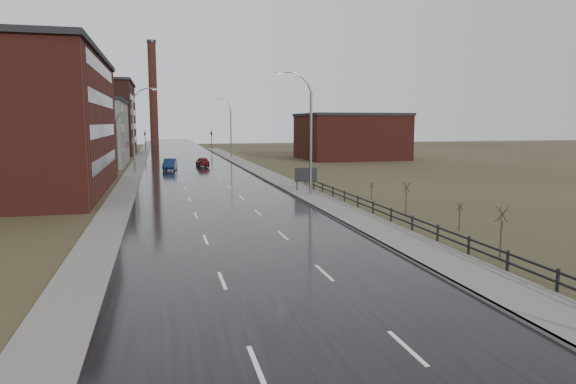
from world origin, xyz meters
TOP-DOWN VIEW (x-y plane):
  - road at (0.00, 60.00)m, footprint 14.00×300.00m
  - sidewalk_right at (8.60, 35.00)m, footprint 3.20×180.00m
  - curb_right at (7.08, 35.00)m, footprint 0.16×180.00m
  - sidewalk_left at (-8.20, 60.00)m, footprint 2.40×260.00m
  - warehouse_mid at (-17.99, 78.00)m, footprint 16.32×20.40m
  - warehouse_far at (-22.99, 108.00)m, footprint 26.52×24.48m
  - building_right at (30.30, 82.00)m, footprint 18.36×16.32m
  - smokestack at (-6.00, 150.00)m, footprint 2.70×2.70m
  - streetlight_right_mid at (8.50, 36.00)m, footprint 3.36×0.28m
  - streetlight_left at (-7.70, 62.00)m, footprint 3.36×0.28m
  - streetlight_right_far at (8.50, 90.00)m, footprint 3.36×0.28m
  - guardrail at (10.30, 18.31)m, footprint 0.10×53.05m
  - shrub_c at (11.53, 12.18)m, footprint 0.63×0.67m
  - shrub_d at (13.62, 19.06)m, footprint 0.43×0.45m
  - shrub_e at (12.56, 24.31)m, footprint 0.59×0.62m
  - shrub_f at (13.22, 32.12)m, footprint 0.38×0.40m
  - billboard at (9.10, 38.70)m, footprint 2.26×0.17m
  - traffic_light_left at (-8.00, 120.00)m, footprint 0.58×2.73m
  - traffic_light_right at (8.00, 120.00)m, footprint 0.58×2.73m
  - car_near at (-3.31, 66.20)m, footprint 2.27×5.01m
  - car_far at (1.72, 70.93)m, footprint 1.99×4.41m

SIDE VIEW (x-z plane):
  - road at x=0.00m, z-range 0.00..0.06m
  - sidewalk_left at x=-8.20m, z-range 0.00..0.12m
  - sidewalk_right at x=8.60m, z-range 0.00..0.18m
  - curb_right at x=7.08m, z-range 0.00..0.18m
  - guardrail at x=10.30m, z-range 0.16..1.26m
  - car_far at x=1.72m, z-range 0.00..1.47m
  - car_near at x=-3.31m, z-range 0.00..1.59m
  - shrub_f at x=13.22m, z-range 0.05..1.62m
  - shrub_d at x=13.62m, z-range 0.05..1.83m
  - shrub_e at x=12.56m, z-range 0.08..2.58m
  - shrub_c at x=11.53m, z-range 0.09..2.78m
  - billboard at x=9.10m, z-range 0.45..2.84m
  - building_right at x=30.30m, z-range 0.01..8.51m
  - traffic_light_left at x=-8.00m, z-range 1.95..7.25m
  - traffic_light_right at x=8.00m, z-range 1.95..7.25m
  - warehouse_mid at x=-17.99m, z-range 0.01..10.51m
  - streetlight_right_mid at x=8.50m, z-range 0.16..11.51m
  - streetlight_left at x=-7.70m, z-range 0.16..11.51m
  - streetlight_right_far at x=8.50m, z-range 0.16..11.51m
  - warehouse_far at x=-22.99m, z-range 0.01..15.51m
  - smokestack at x=-6.00m, z-range 0.15..30.85m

